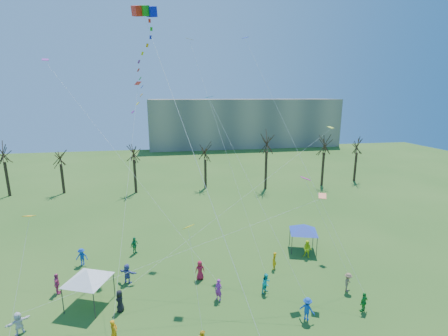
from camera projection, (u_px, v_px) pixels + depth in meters
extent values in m
cube|color=gray|center=(244.00, 123.00, 100.92)|extent=(60.00, 14.00, 15.00)
cylinder|color=black|center=(7.00, 179.00, 50.82)|extent=(0.44, 0.44, 5.71)
cylinder|color=black|center=(63.00, 179.00, 52.35)|extent=(0.44, 0.44, 5.00)
cylinder|color=black|center=(135.00, 176.00, 52.52)|extent=(0.44, 0.44, 5.69)
cylinder|color=black|center=(205.00, 174.00, 55.26)|extent=(0.44, 0.44, 5.18)
cylinder|color=black|center=(266.00, 170.00, 54.67)|extent=(0.44, 0.44, 6.69)
cylinder|color=black|center=(323.00, 169.00, 56.80)|extent=(0.44, 0.44, 6.10)
cylinder|color=black|center=(355.00, 167.00, 59.83)|extent=(0.44, 0.44, 5.56)
cube|color=red|center=(137.00, 11.00, 25.12)|extent=(0.98, 1.25, 1.04)
cube|color=#199113|center=(144.00, 11.00, 25.22)|extent=(0.98, 1.25, 1.04)
cube|color=#0F17BC|center=(151.00, 12.00, 25.32)|extent=(0.98, 1.25, 1.04)
cylinder|color=white|center=(194.00, 155.00, 21.55)|extent=(0.02, 0.02, 24.92)
cylinder|color=#3F3F44|center=(63.00, 301.00, 23.49)|extent=(0.09, 0.09, 2.16)
cylinder|color=#3F3F44|center=(94.00, 306.00, 22.95)|extent=(0.09, 0.09, 2.16)
cylinder|color=#3F3F44|center=(85.00, 281.00, 26.04)|extent=(0.09, 0.09, 2.16)
cylinder|color=#3F3F44|center=(114.00, 285.00, 25.50)|extent=(0.09, 0.09, 2.16)
pyramid|color=white|center=(87.00, 275.00, 24.15)|extent=(3.82, 3.82, 0.93)
cylinder|color=#3F3F44|center=(292.00, 245.00, 32.29)|extent=(0.09, 0.09, 2.04)
cylinder|color=#3F3F44|center=(317.00, 247.00, 31.98)|extent=(0.09, 0.09, 2.04)
cylinder|color=#3F3F44|center=(290.00, 235.00, 34.73)|extent=(0.09, 0.09, 2.04)
cylinder|color=#3F3F44|center=(313.00, 236.00, 34.41)|extent=(0.09, 0.09, 2.04)
pyramid|color=#2440B8|center=(304.00, 228.00, 33.02)|extent=(3.71, 3.71, 0.87)
imported|color=orange|center=(114.00, 332.00, 20.70)|extent=(0.60, 0.73, 1.72)
imported|color=#164AB4|center=(307.00, 309.00, 22.87)|extent=(1.28, 1.29, 1.79)
imported|color=green|center=(364.00, 302.00, 23.76)|extent=(1.01, 0.77, 1.60)
imported|color=white|center=(19.00, 323.00, 21.53)|extent=(1.53, 1.34, 1.67)
imported|color=black|center=(120.00, 301.00, 23.82)|extent=(0.69, 0.93, 1.73)
imported|color=purple|center=(219.00, 290.00, 25.10)|extent=(0.77, 0.77, 1.80)
imported|color=#0CAEAF|center=(266.00, 283.00, 26.06)|extent=(1.07, 1.02, 1.74)
imported|color=#906F4E|center=(348.00, 282.00, 26.23)|extent=(1.20, 1.19, 1.67)
imported|color=#D74782|center=(57.00, 284.00, 25.89)|extent=(0.59, 1.12, 1.82)
imported|color=#4C57A5|center=(127.00, 274.00, 27.42)|extent=(1.71, 1.23, 1.79)
imported|color=#AF1531|center=(200.00, 270.00, 27.97)|extent=(0.91, 0.64, 1.77)
imported|color=#EE9F0C|center=(274.00, 261.00, 29.61)|extent=(0.64, 0.74, 1.70)
imported|color=#E7FE1A|center=(307.00, 249.00, 31.70)|extent=(1.13, 1.10, 1.83)
imported|color=#1544AF|center=(82.00, 257.00, 30.29)|extent=(1.19, 0.78, 1.74)
imported|color=#1E8D49|center=(134.00, 245.00, 32.50)|extent=(0.97, 1.14, 1.83)
cube|color=#FEB00D|center=(29.00, 216.00, 21.90)|extent=(0.68, 0.79, 0.22)
cylinder|color=white|center=(19.00, 276.00, 20.49)|extent=(0.01, 0.01, 7.65)
cube|color=#F42850|center=(138.00, 83.00, 30.21)|extent=(0.72, 0.75, 0.32)
cylinder|color=white|center=(128.00, 182.00, 25.40)|extent=(0.01, 0.01, 20.75)
cube|color=yellow|center=(188.00, 227.00, 21.08)|extent=(0.84, 0.84, 0.37)
cylinder|color=white|center=(195.00, 279.00, 20.47)|extent=(0.01, 0.01, 6.49)
cube|color=#1A90C4|center=(209.00, 97.00, 26.50)|extent=(0.80, 0.66, 0.19)
cylinder|color=white|center=(255.00, 193.00, 24.64)|extent=(0.01, 0.01, 17.68)
cube|color=blue|center=(245.00, 38.00, 31.80)|extent=(0.78, 0.75, 0.23)
cylinder|color=white|center=(296.00, 148.00, 27.73)|extent=(0.01, 0.01, 25.60)
cube|color=#C74118|center=(322.00, 196.00, 25.33)|extent=(0.87, 0.95, 0.26)
cylinder|color=white|center=(183.00, 252.00, 23.38)|extent=(0.01, 0.01, 23.84)
cube|color=#C9E636|center=(331.00, 127.00, 32.92)|extent=(0.66, 0.76, 0.17)
cylinder|color=white|center=(242.00, 198.00, 28.32)|extent=(0.01, 0.01, 25.36)
cube|color=purple|center=(45.00, 60.00, 30.82)|extent=(0.79, 0.91, 0.27)
cylinder|color=white|center=(123.00, 161.00, 27.92)|extent=(0.01, 0.01, 26.92)
cube|color=#FF9A0D|center=(190.00, 39.00, 33.74)|extent=(0.89, 0.85, 0.24)
cylinder|color=white|center=(223.00, 143.00, 29.85)|extent=(0.01, 0.01, 25.21)
cube|color=#D82492|center=(305.00, 178.00, 25.59)|extent=(0.78, 0.64, 0.31)
cylinder|color=white|center=(327.00, 228.00, 25.85)|extent=(0.01, 0.01, 8.79)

